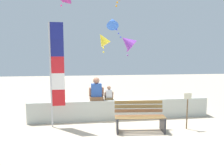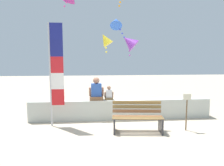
{
  "view_description": "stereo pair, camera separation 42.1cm",
  "coord_description": "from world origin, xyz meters",
  "px_view_note": "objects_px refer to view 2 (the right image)",
  "views": [
    {
      "loc": [
        -1.43,
        -6.12,
        2.18
      ],
      "look_at": [
        -0.34,
        1.08,
        1.31
      ],
      "focal_mm": 33.04,
      "sensor_mm": 36.0,
      "label": 1
    },
    {
      "loc": [
        -1.01,
        -6.17,
        2.18
      ],
      "look_at": [
        -0.34,
        1.08,
        1.31
      ],
      "focal_mm": 33.04,
      "sensor_mm": 36.0,
      "label": 2
    }
  ],
  "objects_px": {
    "park_bench": "(137,118)",
    "person_child": "(109,94)",
    "kite_yellow": "(105,39)",
    "kite_purple": "(129,42)",
    "flag_banner": "(55,68)",
    "kite_blue": "(116,22)",
    "sign_post": "(187,109)",
    "person_adult": "(96,91)"
  },
  "relations": [
    {
      "from": "park_bench",
      "to": "person_child",
      "type": "height_order",
      "value": "person_child"
    },
    {
      "from": "kite_yellow",
      "to": "kite_purple",
      "type": "bearing_deg",
      "value": -39.47
    },
    {
      "from": "park_bench",
      "to": "flag_banner",
      "type": "relative_size",
      "value": 0.47
    },
    {
      "from": "kite_blue",
      "to": "sign_post",
      "type": "xyz_separation_m",
      "value": [
        1.65,
        -4.4,
        -3.25
      ]
    },
    {
      "from": "person_child",
      "to": "sign_post",
      "type": "distance_m",
      "value": 2.67
    },
    {
      "from": "kite_yellow",
      "to": "kite_blue",
      "type": "xyz_separation_m",
      "value": [
        0.59,
        1.1,
        0.92
      ]
    },
    {
      "from": "person_child",
      "to": "kite_purple",
      "type": "relative_size",
      "value": 0.51
    },
    {
      "from": "person_adult",
      "to": "person_child",
      "type": "xyz_separation_m",
      "value": [
        0.45,
        0.0,
        -0.12
      ]
    },
    {
      "from": "person_child",
      "to": "flag_banner",
      "type": "bearing_deg",
      "value": -160.61
    },
    {
      "from": "kite_yellow",
      "to": "kite_blue",
      "type": "bearing_deg",
      "value": 61.75
    },
    {
      "from": "person_child",
      "to": "sign_post",
      "type": "relative_size",
      "value": 0.44
    },
    {
      "from": "person_child",
      "to": "kite_blue",
      "type": "height_order",
      "value": "kite_blue"
    },
    {
      "from": "kite_blue",
      "to": "flag_banner",
      "type": "bearing_deg",
      "value": -123.32
    },
    {
      "from": "kite_yellow",
      "to": "person_child",
      "type": "bearing_deg",
      "value": -89.97
    },
    {
      "from": "park_bench",
      "to": "sign_post",
      "type": "distance_m",
      "value": 1.52
    },
    {
      "from": "flag_banner",
      "to": "kite_yellow",
      "type": "bearing_deg",
      "value": 54.59
    },
    {
      "from": "flag_banner",
      "to": "kite_purple",
      "type": "height_order",
      "value": "flag_banner"
    },
    {
      "from": "park_bench",
      "to": "kite_purple",
      "type": "relative_size",
      "value": 1.59
    },
    {
      "from": "kite_yellow",
      "to": "kite_purple",
      "type": "xyz_separation_m",
      "value": [
        0.91,
        -0.75,
        -0.16
      ]
    },
    {
      "from": "person_adult",
      "to": "flag_banner",
      "type": "bearing_deg",
      "value": -154.73
    },
    {
      "from": "person_child",
      "to": "kite_blue",
      "type": "bearing_deg",
      "value": 78.7
    },
    {
      "from": "kite_purple",
      "to": "person_child",
      "type": "bearing_deg",
      "value": -129.52
    },
    {
      "from": "park_bench",
      "to": "kite_blue",
      "type": "bearing_deg",
      "value": 92.03
    },
    {
      "from": "kite_purple",
      "to": "kite_blue",
      "type": "xyz_separation_m",
      "value": [
        -0.32,
        1.85,
        1.08
      ]
    },
    {
      "from": "flag_banner",
      "to": "kite_yellow",
      "type": "height_order",
      "value": "kite_yellow"
    },
    {
      "from": "park_bench",
      "to": "person_child",
      "type": "xyz_separation_m",
      "value": [
        -0.74,
        1.38,
        0.49
      ]
    },
    {
      "from": "person_adult",
      "to": "kite_yellow",
      "type": "height_order",
      "value": "kite_yellow"
    },
    {
      "from": "person_adult",
      "to": "person_child",
      "type": "bearing_deg",
      "value": 0.05
    },
    {
      "from": "kite_purple",
      "to": "sign_post",
      "type": "relative_size",
      "value": 0.86
    },
    {
      "from": "sign_post",
      "to": "flag_banner",
      "type": "bearing_deg",
      "value": 168.4
    },
    {
      "from": "flag_banner",
      "to": "kite_yellow",
      "type": "relative_size",
      "value": 3.58
    },
    {
      "from": "park_bench",
      "to": "kite_purple",
      "type": "xyz_separation_m",
      "value": [
        0.17,
        2.48,
        2.44
      ]
    },
    {
      "from": "person_child",
      "to": "kite_blue",
      "type": "relative_size",
      "value": 0.43
    },
    {
      "from": "kite_blue",
      "to": "kite_purple",
      "type": "bearing_deg",
      "value": -80.17
    },
    {
      "from": "park_bench",
      "to": "person_child",
      "type": "distance_m",
      "value": 1.64
    },
    {
      "from": "park_bench",
      "to": "kite_yellow",
      "type": "relative_size",
      "value": 1.69
    },
    {
      "from": "park_bench",
      "to": "person_child",
      "type": "relative_size",
      "value": 3.09
    },
    {
      "from": "person_adult",
      "to": "sign_post",
      "type": "xyz_separation_m",
      "value": [
        2.69,
        -1.44,
        -0.35
      ]
    },
    {
      "from": "kite_yellow",
      "to": "kite_purple",
      "type": "height_order",
      "value": "kite_yellow"
    },
    {
      "from": "park_bench",
      "to": "kite_blue",
      "type": "height_order",
      "value": "kite_blue"
    },
    {
      "from": "park_bench",
      "to": "kite_yellow",
      "type": "bearing_deg",
      "value": 102.97
    },
    {
      "from": "flag_banner",
      "to": "sign_post",
      "type": "xyz_separation_m",
      "value": [
        4.0,
        -0.82,
        -1.19
      ]
    }
  ]
}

